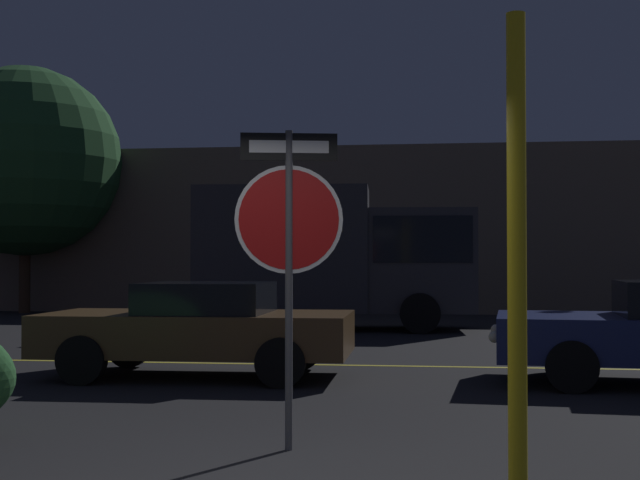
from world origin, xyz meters
name	(u,v)px	position (x,y,z in m)	size (l,w,h in m)	color
road_center_stripe	(353,365)	(0.00, 7.31, 0.00)	(40.52, 0.12, 0.01)	gold
stop_sign	(289,225)	(0.01, 1.54, 1.79)	(0.85, 0.19, 2.55)	#4C4C51
yellow_pole_right	(517,262)	(1.65, -0.08, 1.49)	(0.11, 0.11, 2.98)	yellow
passing_car_2	(200,327)	(-1.86, 5.80, 0.64)	(4.06, 2.03, 1.22)	brown
delivery_truck	(338,253)	(-0.94, 13.96, 1.68)	(6.11, 2.59, 3.11)	#2D2D33
tree_0	(26,161)	(-10.62, 19.00, 4.40)	(5.51, 5.51, 7.15)	#422D1E
building_backdrop	(337,232)	(-1.86, 22.25, 2.42)	(27.98, 4.79, 4.83)	#6B5B4C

